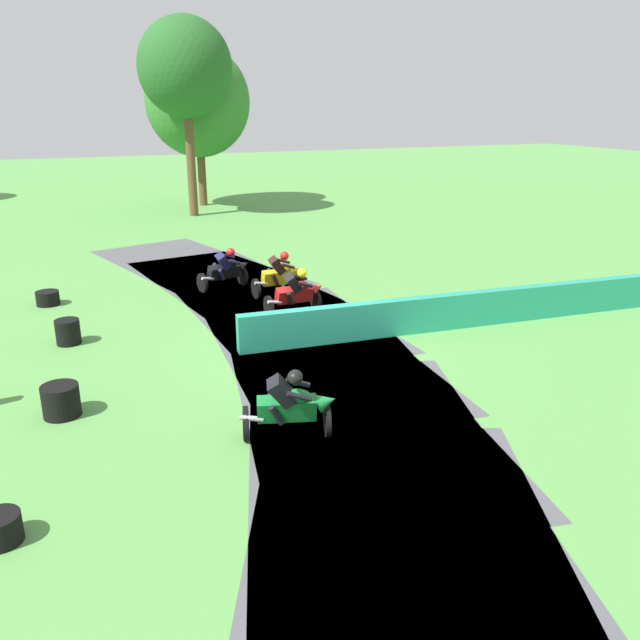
{
  "coord_description": "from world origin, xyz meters",
  "views": [
    {
      "loc": [
        -5.45,
        -13.4,
        5.5
      ],
      "look_at": [
        -0.15,
        -0.85,
        0.9
      ],
      "focal_mm": 36.33,
      "sensor_mm": 36.0,
      "label": 1
    }
  ],
  "objects_px": {
    "motorcycle_lead_green": "(291,405)",
    "tire_stack_mid_b": "(68,332)",
    "motorcycle_fourth_black": "(226,269)",
    "tire_stack_mid_a": "(61,401)",
    "tire_stack_far": "(48,298)",
    "tire_stack_near": "(0,529)",
    "motorcycle_trailing_yellow": "(281,275)",
    "motorcycle_chase_red": "(297,292)"
  },
  "relations": [
    {
      "from": "motorcycle_lead_green",
      "to": "tire_stack_mid_b",
      "type": "relative_size",
      "value": 2.82
    },
    {
      "from": "motorcycle_fourth_black",
      "to": "tire_stack_mid_a",
      "type": "bearing_deg",
      "value": -125.3
    },
    {
      "from": "tire_stack_mid_a",
      "to": "tire_stack_far",
      "type": "bearing_deg",
      "value": 90.71
    },
    {
      "from": "motorcycle_lead_green",
      "to": "tire_stack_mid_a",
      "type": "distance_m",
      "value": 4.38
    },
    {
      "from": "tire_stack_near",
      "to": "tire_stack_mid_a",
      "type": "bearing_deg",
      "value": 75.93
    },
    {
      "from": "motorcycle_lead_green",
      "to": "motorcycle_trailing_yellow",
      "type": "bearing_deg",
      "value": 71.49
    },
    {
      "from": "motorcycle_fourth_black",
      "to": "tire_stack_mid_a",
      "type": "distance_m",
      "value": 8.76
    },
    {
      "from": "motorcycle_fourth_black",
      "to": "motorcycle_lead_green",
      "type": "bearing_deg",
      "value": -98.66
    },
    {
      "from": "motorcycle_trailing_yellow",
      "to": "tire_stack_far",
      "type": "xyz_separation_m",
      "value": [
        -6.45,
        1.73,
        -0.45
      ]
    },
    {
      "from": "motorcycle_fourth_black",
      "to": "tire_stack_mid_a",
      "type": "height_order",
      "value": "motorcycle_fourth_black"
    },
    {
      "from": "motorcycle_chase_red",
      "to": "motorcycle_lead_green",
      "type": "bearing_deg",
      "value": -111.74
    },
    {
      "from": "motorcycle_lead_green",
      "to": "motorcycle_fourth_black",
      "type": "xyz_separation_m",
      "value": [
        1.47,
        9.62,
        -0.02
      ]
    },
    {
      "from": "motorcycle_chase_red",
      "to": "tire_stack_mid_a",
      "type": "distance_m",
      "value": 7.3
    },
    {
      "from": "motorcycle_chase_red",
      "to": "motorcycle_fourth_black",
      "type": "xyz_separation_m",
      "value": [
        -1.09,
        3.22,
        -0.0
      ]
    },
    {
      "from": "tire_stack_near",
      "to": "tire_stack_mid_a",
      "type": "xyz_separation_m",
      "value": [
        0.89,
        3.56,
        0.1
      ]
    },
    {
      "from": "motorcycle_fourth_black",
      "to": "tire_stack_far",
      "type": "xyz_separation_m",
      "value": [
        -5.15,
        0.35,
        -0.43
      ]
    },
    {
      "from": "tire_stack_near",
      "to": "motorcycle_trailing_yellow",
      "type": "bearing_deg",
      "value": 52.16
    },
    {
      "from": "motorcycle_chase_red",
      "to": "tire_stack_mid_b",
      "type": "xyz_separation_m",
      "value": [
        -5.85,
        0.02,
        -0.33
      ]
    },
    {
      "from": "motorcycle_trailing_yellow",
      "to": "tire_stack_far",
      "type": "height_order",
      "value": "motorcycle_trailing_yellow"
    },
    {
      "from": "motorcycle_trailing_yellow",
      "to": "motorcycle_chase_red",
      "type": "bearing_deg",
      "value": -96.43
    },
    {
      "from": "motorcycle_trailing_yellow",
      "to": "tire_stack_near",
      "type": "relative_size",
      "value": 2.98
    },
    {
      "from": "motorcycle_lead_green",
      "to": "motorcycle_fourth_black",
      "type": "height_order",
      "value": "motorcycle_lead_green"
    },
    {
      "from": "tire_stack_near",
      "to": "tire_stack_mid_b",
      "type": "distance_m",
      "value": 7.59
    },
    {
      "from": "motorcycle_trailing_yellow",
      "to": "tire_stack_far",
      "type": "distance_m",
      "value": 6.69
    },
    {
      "from": "motorcycle_chase_red",
      "to": "tire_stack_mid_b",
      "type": "relative_size",
      "value": 2.81
    },
    {
      "from": "motorcycle_trailing_yellow",
      "to": "tire_stack_mid_b",
      "type": "xyz_separation_m",
      "value": [
        -6.05,
        -1.83,
        -0.35
      ]
    },
    {
      "from": "motorcycle_fourth_black",
      "to": "tire_stack_near",
      "type": "bearing_deg",
      "value": -119.07
    },
    {
      "from": "motorcycle_trailing_yellow",
      "to": "tire_stack_near",
      "type": "distance_m",
      "value": 11.82
    },
    {
      "from": "tire_stack_far",
      "to": "tire_stack_mid_a",
      "type": "bearing_deg",
      "value": -89.29
    },
    {
      "from": "tire_stack_mid_b",
      "to": "tire_stack_far",
      "type": "height_order",
      "value": "tire_stack_mid_b"
    },
    {
      "from": "motorcycle_chase_red",
      "to": "motorcycle_trailing_yellow",
      "type": "xyz_separation_m",
      "value": [
        0.21,
        1.85,
        0.02
      ]
    },
    {
      "from": "tire_stack_far",
      "to": "tire_stack_mid_b",
      "type": "bearing_deg",
      "value": -83.72
    },
    {
      "from": "motorcycle_fourth_black",
      "to": "tire_stack_mid_a",
      "type": "xyz_separation_m",
      "value": [
        -5.06,
        -7.14,
        -0.33
      ]
    },
    {
      "from": "motorcycle_trailing_yellow",
      "to": "tire_stack_mid_a",
      "type": "relative_size",
      "value": 2.49
    },
    {
      "from": "motorcycle_chase_red",
      "to": "motorcycle_fourth_black",
      "type": "distance_m",
      "value": 3.4
    },
    {
      "from": "tire_stack_near",
      "to": "tire_stack_far",
      "type": "xyz_separation_m",
      "value": [
        0.8,
        11.05,
        0.0
      ]
    },
    {
      "from": "motorcycle_lead_green",
      "to": "tire_stack_mid_a",
      "type": "bearing_deg",
      "value": 145.37
    },
    {
      "from": "motorcycle_chase_red",
      "to": "motorcycle_trailing_yellow",
      "type": "bearing_deg",
      "value": 83.57
    },
    {
      "from": "motorcycle_lead_green",
      "to": "motorcycle_chase_red",
      "type": "height_order",
      "value": "motorcycle_lead_green"
    },
    {
      "from": "motorcycle_chase_red",
      "to": "tire_stack_far",
      "type": "bearing_deg",
      "value": 150.19
    },
    {
      "from": "motorcycle_lead_green",
      "to": "tire_stack_mid_a",
      "type": "xyz_separation_m",
      "value": [
        -3.59,
        2.48,
        -0.34
      ]
    },
    {
      "from": "motorcycle_fourth_black",
      "to": "tire_stack_mid_b",
      "type": "relative_size",
      "value": 2.88
    }
  ]
}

